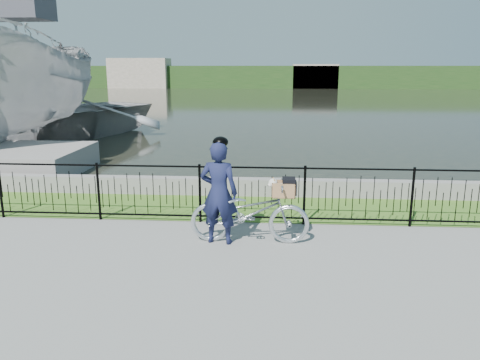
# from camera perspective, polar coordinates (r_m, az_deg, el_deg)

# --- Properties ---
(ground) EXTENTS (120.00, 120.00, 0.00)m
(ground) POSITION_cam_1_polar(r_m,az_deg,el_deg) (7.61, 0.87, -9.16)
(ground) COLOR gray
(ground) RESTS_ON ground
(grass_strip) EXTENTS (60.00, 2.00, 0.01)m
(grass_strip) POSITION_cam_1_polar(r_m,az_deg,el_deg) (10.05, 1.68, -3.37)
(grass_strip) COLOR #456E22
(grass_strip) RESTS_ON ground
(water) EXTENTS (120.00, 120.00, 0.00)m
(water) POSITION_cam_1_polar(r_m,az_deg,el_deg) (40.11, 3.49, 9.47)
(water) COLOR black
(water) RESTS_ON ground
(quay_wall) EXTENTS (60.00, 0.30, 0.40)m
(quay_wall) POSITION_cam_1_polar(r_m,az_deg,el_deg) (10.96, 1.90, -0.86)
(quay_wall) COLOR gray
(quay_wall) RESTS_ON ground
(fence) EXTENTS (14.00, 0.06, 1.15)m
(fence) POSITION_cam_1_polar(r_m,az_deg,el_deg) (8.94, 1.44, -1.76)
(fence) COLOR black
(fence) RESTS_ON ground
(far_treeline) EXTENTS (120.00, 6.00, 3.00)m
(far_treeline) POSITION_cam_1_polar(r_m,az_deg,el_deg) (67.02, 3.75, 12.45)
(far_treeline) COLOR #26441A
(far_treeline) RESTS_ON ground
(far_building_left) EXTENTS (8.00, 4.00, 4.00)m
(far_building_left) POSITION_cam_1_polar(r_m,az_deg,el_deg) (67.56, -12.09, 12.62)
(far_building_left) COLOR #A99B88
(far_building_left) RESTS_ON ground
(far_building_right) EXTENTS (6.00, 3.00, 3.20)m
(far_building_right) POSITION_cam_1_polar(r_m,az_deg,el_deg) (65.76, 9.11, 12.37)
(far_building_right) COLOR #A99B88
(far_building_right) RESTS_ON ground
(bicycle_rig) EXTENTS (2.03, 0.71, 1.16)m
(bicycle_rig) POSITION_cam_1_polar(r_m,az_deg,el_deg) (7.99, 1.26, -3.89)
(bicycle_rig) COLOR silver
(bicycle_rig) RESTS_ON ground
(cyclist) EXTENTS (0.70, 0.51, 1.83)m
(cyclist) POSITION_cam_1_polar(r_m,az_deg,el_deg) (7.88, -2.60, -1.41)
(cyclist) COLOR #141939
(cyclist) RESTS_ON ground
(boat_near) EXTENTS (5.95, 11.59, 6.07)m
(boat_near) POSITION_cam_1_polar(r_m,az_deg,el_deg) (18.20, -24.93, 10.16)
(boat_near) COLOR #B0B0B0
(boat_near) RESTS_ON water
(boat_far) EXTENTS (10.27, 11.38, 1.94)m
(boat_far) POSITION_cam_1_polar(r_m,az_deg,el_deg) (21.15, -22.14, 7.32)
(boat_far) COLOR #B0B0B0
(boat_far) RESTS_ON water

